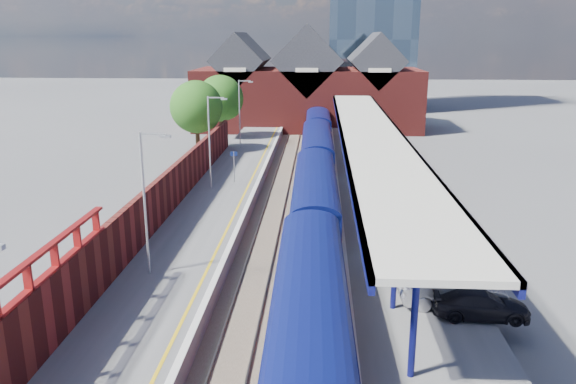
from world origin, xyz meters
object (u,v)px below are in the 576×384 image
(lamp_post_d, at_px, (241,110))
(parked_car_dark, at_px, (481,304))
(lamp_post_b, at_px, (147,195))
(platform_sign, at_px, (234,161))
(parked_car_silver, at_px, (452,289))
(parked_car_blue, at_px, (405,177))
(train, at_px, (316,166))
(lamp_post_c, at_px, (211,137))
(parked_car_red, at_px, (457,287))

(lamp_post_d, bearing_deg, parked_car_dark, -67.34)
(lamp_post_b, height_order, parked_car_dark, lamp_post_b)
(platform_sign, height_order, parked_car_dark, platform_sign)
(parked_car_silver, relative_size, parked_car_blue, 0.99)
(platform_sign, bearing_deg, lamp_post_d, 95.56)
(train, distance_m, lamp_post_b, 20.92)
(lamp_post_c, bearing_deg, parked_car_red, -51.83)
(train, xyz_separation_m, lamp_post_d, (-7.86, 12.83, 2.87))
(parked_car_dark, bearing_deg, parked_car_silver, 44.42)
(train, height_order, lamp_post_c, lamp_post_c)
(parked_car_red, distance_m, parked_car_dark, 1.62)
(lamp_post_d, relative_size, parked_car_blue, 1.54)
(platform_sign, bearing_deg, parked_car_red, -57.37)
(train, relative_size, lamp_post_c, 9.42)
(parked_car_blue, bearing_deg, platform_sign, 85.61)
(lamp_post_c, height_order, platform_sign, lamp_post_c)
(platform_sign, xyz_separation_m, parked_car_red, (12.87, -20.11, -1.05))
(parked_car_silver, bearing_deg, parked_car_dark, -141.33)
(lamp_post_b, bearing_deg, parked_car_red, -8.43)
(platform_sign, height_order, parked_car_red, platform_sign)
(parked_car_red, xyz_separation_m, parked_car_dark, (0.63, -1.50, -0.06))
(lamp_post_c, relative_size, lamp_post_d, 1.00)
(lamp_post_c, xyz_separation_m, parked_car_red, (14.24, -18.11, -3.36))
(train, bearing_deg, lamp_post_b, -112.28)
(lamp_post_c, height_order, parked_car_blue, lamp_post_c)
(parked_car_red, height_order, parked_car_blue, parked_car_red)
(train, xyz_separation_m, parked_car_silver, (6.07, -21.73, -0.38))
(lamp_post_d, distance_m, parked_car_blue, 20.71)
(parked_car_red, relative_size, parked_car_blue, 0.82)
(lamp_post_d, relative_size, parked_car_dark, 1.77)
(lamp_post_b, height_order, lamp_post_c, same)
(lamp_post_d, relative_size, platform_sign, 2.80)
(lamp_post_d, xyz_separation_m, parked_car_red, (14.24, -34.11, -3.36))
(platform_sign, distance_m, parked_car_red, 23.90)
(platform_sign, bearing_deg, lamp_post_c, -124.26)
(lamp_post_d, xyz_separation_m, parked_car_dark, (14.86, -35.61, -3.42))
(train, distance_m, parked_car_silver, 22.57)
(train, height_order, parked_car_red, train)
(parked_car_silver, bearing_deg, lamp_post_b, 76.62)
(lamp_post_b, xyz_separation_m, lamp_post_c, (0.00, 16.00, 0.00))
(parked_car_dark, relative_size, parked_car_blue, 0.87)
(train, bearing_deg, parked_car_red, -73.31)
(parked_car_dark, xyz_separation_m, parked_car_blue, (0.00, 21.58, 0.06))
(parked_car_dark, height_order, parked_car_blue, parked_car_blue)
(lamp_post_c, relative_size, parked_car_blue, 1.54)
(train, distance_m, lamp_post_c, 8.95)
(lamp_post_c, distance_m, parked_car_blue, 15.36)
(platform_sign, xyz_separation_m, parked_car_silver, (12.57, -20.56, -0.95))
(lamp_post_d, bearing_deg, lamp_post_b, -90.00)
(lamp_post_d, relative_size, parked_car_red, 1.88)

